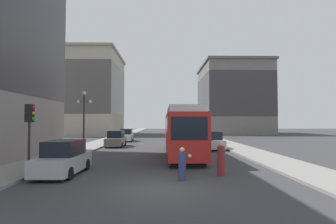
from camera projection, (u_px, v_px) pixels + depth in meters
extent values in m
plane|color=#38383A|center=(159.00, 189.00, 11.28)|extent=(200.00, 200.00, 0.00)
cube|color=gray|center=(120.00, 136.00, 51.09)|extent=(3.21, 120.00, 0.15)
cube|color=gray|center=(204.00, 136.00, 51.41)|extent=(3.21, 120.00, 0.15)
cube|color=black|center=(181.00, 153.00, 22.88)|extent=(2.24, 13.02, 0.35)
cube|color=red|center=(181.00, 133.00, 22.94)|extent=(2.63, 14.16, 3.10)
cube|color=black|center=(181.00, 125.00, 22.97)|extent=(2.66, 13.59, 1.08)
cube|color=silver|center=(181.00, 112.00, 23.01)|extent=(2.42, 13.87, 0.44)
cube|color=black|center=(189.00, 128.00, 15.91)|extent=(2.21, 0.08, 1.40)
sphere|color=#F2EACC|center=(190.00, 156.00, 15.78)|extent=(0.24, 0.24, 0.24)
cube|color=black|center=(193.00, 140.00, 39.07)|extent=(2.22, 10.29, 0.35)
cube|color=silver|center=(193.00, 128.00, 39.14)|extent=(2.61, 11.18, 3.10)
cube|color=black|center=(193.00, 125.00, 39.16)|extent=(2.63, 10.74, 1.30)
cube|color=black|center=(199.00, 127.00, 33.59)|extent=(2.30, 0.09, 1.71)
cylinder|color=black|center=(119.00, 140.00, 37.48)|extent=(0.21, 0.65, 0.64)
cylinder|color=black|center=(121.00, 138.00, 40.38)|extent=(0.21, 0.65, 0.64)
cylinder|color=black|center=(131.00, 140.00, 37.59)|extent=(0.21, 0.65, 0.64)
cylinder|color=black|center=(133.00, 138.00, 40.49)|extent=(0.21, 0.65, 0.64)
cube|color=silver|center=(126.00, 137.00, 39.00)|extent=(2.01, 4.77, 0.84)
cube|color=black|center=(126.00, 131.00, 39.14)|extent=(1.70, 2.65, 0.80)
cylinder|color=black|center=(106.00, 145.00, 29.02)|extent=(0.18, 0.64, 0.64)
cylinder|color=black|center=(111.00, 143.00, 31.76)|extent=(0.18, 0.64, 0.64)
cylinder|color=black|center=(121.00, 145.00, 29.04)|extent=(0.18, 0.64, 0.64)
cylinder|color=black|center=(125.00, 143.00, 31.79)|extent=(0.18, 0.64, 0.64)
cube|color=slate|center=(116.00, 141.00, 30.41)|extent=(1.83, 4.45, 0.84)
cube|color=black|center=(116.00, 134.00, 30.55)|extent=(1.60, 2.45, 0.80)
cylinder|color=black|center=(217.00, 145.00, 28.84)|extent=(0.21, 0.65, 0.64)
cylinder|color=black|center=(224.00, 147.00, 26.15)|extent=(0.21, 0.65, 0.64)
cylinder|color=black|center=(201.00, 145.00, 28.72)|extent=(0.21, 0.65, 0.64)
cylinder|color=black|center=(206.00, 148.00, 26.03)|extent=(0.21, 0.65, 0.64)
cube|color=#B2B2B7|center=(212.00, 144.00, 27.45)|extent=(2.02, 4.44, 0.84)
cube|color=black|center=(212.00, 136.00, 27.37)|extent=(1.70, 2.47, 0.80)
cylinder|color=black|center=(35.00, 173.00, 12.96)|extent=(0.20, 0.64, 0.64)
cylinder|color=black|center=(58.00, 164.00, 15.67)|extent=(0.20, 0.64, 0.64)
cylinder|color=black|center=(70.00, 173.00, 12.95)|extent=(0.20, 0.64, 0.64)
cylinder|color=black|center=(87.00, 165.00, 15.66)|extent=(0.20, 0.64, 0.64)
cube|color=#B2B2B7|center=(63.00, 163.00, 14.32)|extent=(1.91, 4.42, 0.84)
cube|color=black|center=(64.00, 148.00, 14.46)|extent=(1.64, 2.44, 0.80)
cylinder|color=navy|center=(182.00, 166.00, 12.82)|extent=(0.36, 0.36, 1.37)
sphere|color=tan|center=(182.00, 150.00, 12.85)|extent=(0.24, 0.24, 0.24)
cylinder|color=maroon|center=(221.00, 161.00, 14.14)|extent=(0.40, 0.40, 1.52)
sphere|color=tan|center=(221.00, 144.00, 14.18)|extent=(0.27, 0.27, 0.27)
cylinder|color=#232328|center=(29.00, 138.00, 14.04)|extent=(0.12, 0.12, 3.61)
cube|color=black|center=(30.00, 113.00, 14.09)|extent=(0.36, 0.36, 0.95)
sphere|color=red|center=(34.00, 107.00, 14.11)|extent=(0.18, 0.18, 0.18)
sphere|color=gold|center=(33.00, 113.00, 14.09)|extent=(0.18, 0.18, 0.18)
sphere|color=green|center=(33.00, 119.00, 14.08)|extent=(0.18, 0.18, 0.18)
cylinder|color=#333338|center=(84.00, 123.00, 24.45)|extent=(0.16, 0.16, 5.15)
sphere|color=white|center=(84.00, 93.00, 24.56)|extent=(0.36, 0.36, 0.36)
sphere|color=white|center=(78.00, 102.00, 24.52)|extent=(0.31, 0.31, 0.31)
sphere|color=white|center=(90.00, 102.00, 24.54)|extent=(0.31, 0.31, 0.31)
cube|color=#333338|center=(84.00, 102.00, 24.53)|extent=(1.10, 0.06, 0.06)
cube|color=#B2A893|center=(85.00, 95.00, 59.21)|extent=(15.05, 17.20, 17.47)
cube|color=#595451|center=(85.00, 91.00, 59.25)|extent=(15.09, 17.24, 10.48)
cube|color=gray|center=(85.00, 55.00, 59.55)|extent=(15.65, 17.80, 0.50)
cube|color=slate|center=(232.00, 100.00, 63.84)|extent=(14.12, 18.09, 15.94)
cube|color=#383538|center=(232.00, 97.00, 63.87)|extent=(14.16, 18.13, 9.56)
cube|color=#5F5B56|center=(232.00, 66.00, 64.14)|extent=(14.72, 18.69, 0.50)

